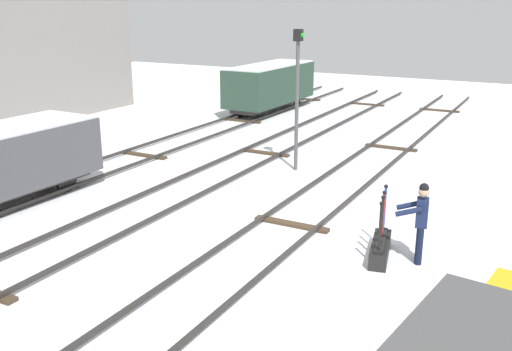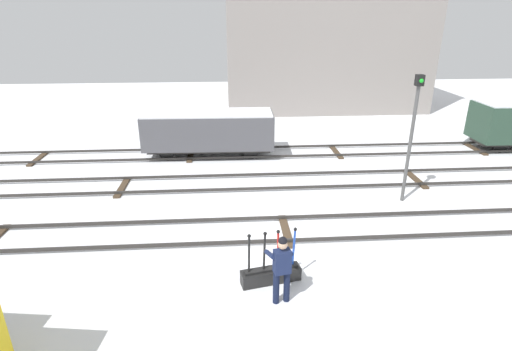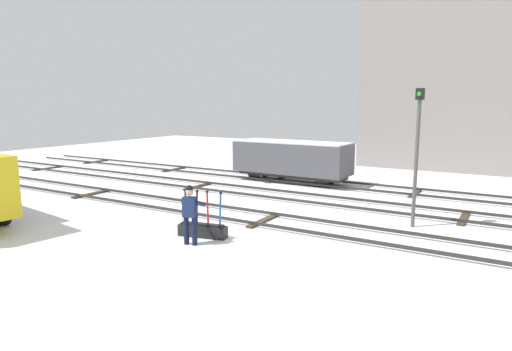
% 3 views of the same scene
% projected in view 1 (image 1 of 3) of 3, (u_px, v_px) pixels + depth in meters
% --- Properties ---
extents(ground_plane, '(60.00, 60.00, 0.00)m').
position_uv_depth(ground_plane, '(291.00, 226.00, 14.12)').
color(ground_plane, white).
extents(track_main_line, '(44.00, 1.94, 0.18)m').
position_uv_depth(track_main_line, '(291.00, 221.00, 14.09)').
color(track_main_line, '#2D2B28').
rests_on(track_main_line, ground_plane).
extents(track_siding_near, '(44.00, 1.94, 0.18)m').
position_uv_depth(track_siding_near, '(166.00, 197.00, 15.83)').
color(track_siding_near, '#2D2B28').
rests_on(track_siding_near, ground_plane).
extents(track_siding_far, '(44.00, 1.94, 0.18)m').
position_uv_depth(track_siding_far, '(69.00, 179.00, 17.49)').
color(track_siding_far, '#2D2B28').
rests_on(track_siding_far, ground_plane).
extents(switch_lever_frame, '(1.56, 0.67, 1.45)m').
position_uv_depth(switch_lever_frame, '(380.00, 246.00, 12.32)').
color(switch_lever_frame, black).
rests_on(switch_lever_frame, ground_plane).
extents(rail_worker, '(0.63, 0.73, 1.74)m').
position_uv_depth(rail_worker, '(420.00, 218.00, 11.90)').
color(rail_worker, '#111831').
rests_on(rail_worker, ground_plane).
extents(signal_post, '(0.24, 0.32, 4.48)m').
position_uv_depth(signal_post, '(297.00, 88.00, 18.04)').
color(signal_post, '#4C4C4C').
rests_on(signal_post, ground_plane).
extents(freight_car_near_switch, '(5.98, 2.17, 2.33)m').
position_uv_depth(freight_car_near_switch, '(270.00, 85.00, 28.44)').
color(freight_car_near_switch, '#2D2B28').
rests_on(freight_car_near_switch, ground_plane).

